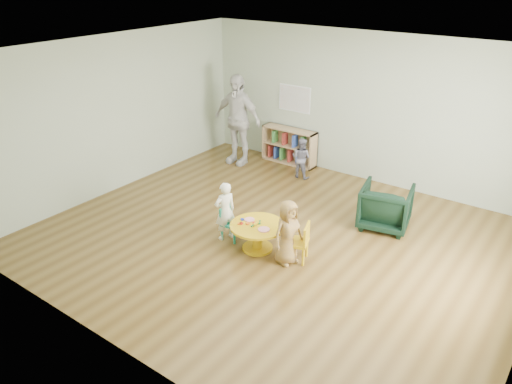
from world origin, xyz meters
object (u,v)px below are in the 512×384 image
at_px(bookshelf, 289,146).
at_px(adult_caretaker, 237,120).
at_px(kid_chair_left, 230,222).
at_px(child_left, 225,211).
at_px(kid_chair_right, 300,241).
at_px(child_right, 288,232).
at_px(armchair, 385,207).
at_px(toddler, 301,158).
at_px(activity_table, 257,232).

relative_size(bookshelf, adult_caretaker, 0.64).
relative_size(kid_chair_left, child_left, 0.57).
height_order(kid_chair_right, child_right, child_right).
xyz_separation_m(armchair, toddler, (-2.15, 0.94, 0.05)).
xyz_separation_m(kid_chair_right, bookshelf, (-2.20, 3.14, 0.05)).
bearing_deg(armchair, child_right, 56.80).
bearing_deg(child_left, child_right, 112.12).
xyz_separation_m(kid_chair_right, toddler, (-1.57, 2.59, 0.09)).
relative_size(kid_chair_left, armchair, 0.68).
relative_size(child_right, adult_caretaker, 0.51).
height_order(kid_chair_left, child_left, child_left).
xyz_separation_m(kid_chair_left, bookshelf, (-1.00, 3.24, 0.08)).
xyz_separation_m(child_left, toddler, (-0.33, 2.74, -0.07)).
bearing_deg(child_right, activity_table, 103.41).
relative_size(child_left, child_right, 0.98).
distance_m(kid_chair_left, bookshelf, 3.39).
height_order(kid_chair_right, child_left, child_left).
xyz_separation_m(child_right, adult_caretaker, (-2.96, 2.64, 0.46)).
height_order(child_left, adult_caretaker, adult_caretaker).
relative_size(kid_chair_right, bookshelf, 0.49).
relative_size(activity_table, toddler, 1.01).
bearing_deg(kid_chair_left, activity_table, 84.13).
distance_m(kid_chair_right, child_left, 1.27).
xyz_separation_m(child_left, adult_caretaker, (-1.83, 2.64, 0.47)).
bearing_deg(adult_caretaker, toddler, 1.40).
distance_m(armchair, toddler, 2.34).
relative_size(bookshelf, child_left, 1.28).
relative_size(kid_chair_left, kid_chair_right, 0.92).
xyz_separation_m(armchair, adult_caretaker, (-3.65, 0.84, 0.58)).
xyz_separation_m(activity_table, child_right, (0.55, -0.03, 0.20)).
height_order(toddler, adult_caretaker, adult_caretaker).
bearing_deg(kid_chair_left, child_right, 83.00).
distance_m(activity_table, toddler, 2.85).
bearing_deg(child_left, armchair, 156.70).
bearing_deg(child_left, adult_caretaker, -123.21).
distance_m(activity_table, child_right, 0.58).
bearing_deg(child_right, child_left, 107.07).
bearing_deg(activity_table, toddler, 108.58).
distance_m(kid_chair_left, kid_chair_right, 1.20).
bearing_deg(child_right, toddler, 45.03).
height_order(kid_chair_left, child_right, child_right).
bearing_deg(bookshelf, child_left, -73.90).
height_order(activity_table, armchair, armchair).
relative_size(armchair, child_left, 0.83).
relative_size(armchair, child_right, 0.81).
relative_size(activity_table, adult_caretaker, 0.44).
relative_size(kid_chair_right, adult_caretaker, 0.31).
xyz_separation_m(kid_chair_right, adult_caretaker, (-3.08, 2.50, 0.62)).
xyz_separation_m(child_right, toddler, (-1.45, 2.73, -0.08)).
bearing_deg(kid_chair_right, activity_table, 80.00).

